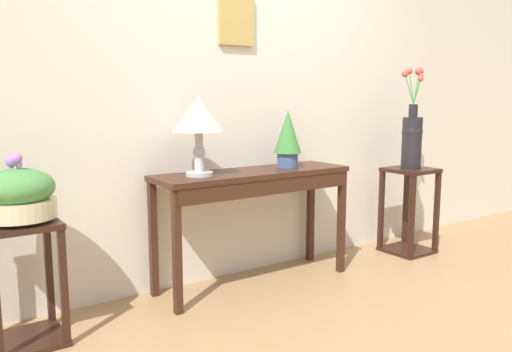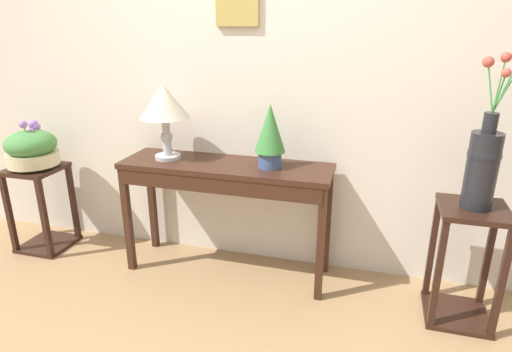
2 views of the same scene
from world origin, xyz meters
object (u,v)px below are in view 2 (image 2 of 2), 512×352
at_px(planter_bowl_wide_left, 32,148).
at_px(flower_vase_tall_right, 484,160).
at_px(potted_plant_on_console, 270,133).
at_px(table_lamp, 164,105).
at_px(console_table, 225,180).
at_px(pedestal_stand_right, 464,264).
at_px(pedestal_stand_left, 42,208).

bearing_deg(planter_bowl_wide_left, flower_vase_tall_right, -1.30).
xyz_separation_m(potted_plant_on_console, flower_vase_tall_right, (1.17, -0.12, -0.03)).
relative_size(table_lamp, potted_plant_on_console, 1.23).
bearing_deg(planter_bowl_wide_left, potted_plant_on_console, 1.89).
height_order(table_lamp, flower_vase_tall_right, flower_vase_tall_right).
bearing_deg(flower_vase_tall_right, console_table, 176.24).
relative_size(table_lamp, pedestal_stand_right, 0.70).
relative_size(console_table, pedestal_stand_right, 1.96).
height_order(planter_bowl_wide_left, pedestal_stand_right, planter_bowl_wide_left).
bearing_deg(pedestal_stand_left, pedestal_stand_right, -1.31).
bearing_deg(planter_bowl_wide_left, pedestal_stand_right, -1.33).
bearing_deg(pedestal_stand_left, flower_vase_tall_right, -1.28).
relative_size(planter_bowl_wide_left, flower_vase_tall_right, 0.45).
height_order(table_lamp, pedestal_stand_right, table_lamp).
distance_m(table_lamp, pedestal_stand_right, 2.03).
relative_size(potted_plant_on_console, pedestal_stand_right, 0.57).
distance_m(planter_bowl_wide_left, pedestal_stand_right, 2.95).
height_order(table_lamp, potted_plant_on_console, table_lamp).
height_order(table_lamp, planter_bowl_wide_left, table_lamp).
xyz_separation_m(table_lamp, planter_bowl_wide_left, (-1.05, -0.05, -0.35)).
bearing_deg(console_table, flower_vase_tall_right, -3.76).
distance_m(table_lamp, potted_plant_on_console, 0.71).
xyz_separation_m(potted_plant_on_console, pedestal_stand_left, (-1.75, -0.06, -0.68)).
relative_size(potted_plant_on_console, planter_bowl_wide_left, 1.11).
relative_size(table_lamp, pedestal_stand_left, 0.75).
bearing_deg(table_lamp, pedestal_stand_right, -3.74).
bearing_deg(flower_vase_tall_right, planter_bowl_wide_left, 178.70).
distance_m(pedestal_stand_left, flower_vase_tall_right, 2.99).
bearing_deg(console_table, planter_bowl_wide_left, -178.83).
height_order(potted_plant_on_console, pedestal_stand_left, potted_plant_on_console).
height_order(console_table, pedestal_stand_left, console_table).
height_order(console_table, potted_plant_on_console, potted_plant_on_console).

